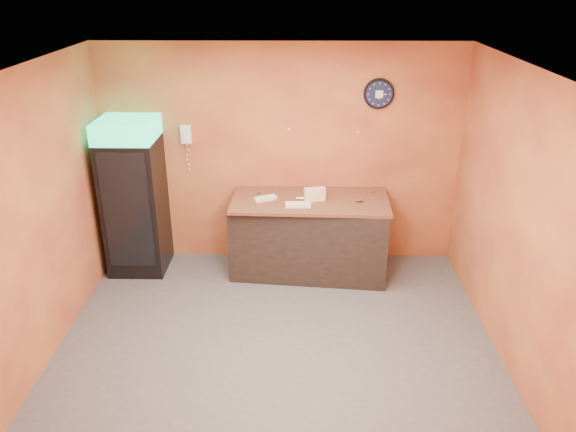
{
  "coord_description": "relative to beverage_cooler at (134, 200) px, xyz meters",
  "views": [
    {
      "loc": [
        0.18,
        -4.77,
        3.57
      ],
      "look_at": [
        0.11,
        0.6,
        1.19
      ],
      "focal_mm": 35.0,
      "sensor_mm": 36.0,
      "label": 1
    }
  ],
  "objects": [
    {
      "name": "wall_clock",
      "position": [
        2.99,
        0.36,
        1.24
      ],
      "size": [
        0.37,
        0.06,
        0.37
      ],
      "color": "black",
      "rests_on": "back_wall"
    },
    {
      "name": "prep_counter",
      "position": [
        2.18,
        -0.03,
        -0.48
      ],
      "size": [
        1.98,
        1.04,
        0.95
      ],
      "primitive_type": "cube",
      "rotation": [
        0.0,
        0.0,
        -0.1
      ],
      "color": "black",
      "rests_on": "floor"
    },
    {
      "name": "wrapped_sandwich_left",
      "position": [
        1.62,
        -0.08,
        0.06
      ],
      "size": [
        0.27,
        0.19,
        0.04
      ],
      "primitive_type": "cube",
      "rotation": [
        0.0,
        0.0,
        0.44
      ],
      "color": "silver",
      "rests_on": "butcher_paper"
    },
    {
      "name": "right_wall",
      "position": [
        4.06,
        -1.61,
        0.45
      ],
      "size": [
        0.02,
        4.0,
        2.8
      ],
      "primitive_type": "cube",
      "color": "#CD7F39",
      "rests_on": "floor"
    },
    {
      "name": "wrapped_sandwich_mid",
      "position": [
        2.03,
        -0.27,
        0.06
      ],
      "size": [
        0.3,
        0.12,
        0.04
      ],
      "primitive_type": "cube",
      "rotation": [
        0.0,
        0.0,
        0.01
      ],
      "color": "silver",
      "rests_on": "butcher_paper"
    },
    {
      "name": "ceiling",
      "position": [
        1.81,
        -1.61,
        1.85
      ],
      "size": [
        4.5,
        4.0,
        0.02
      ],
      "primitive_type": "cube",
      "color": "white",
      "rests_on": "back_wall"
    },
    {
      "name": "kitchen_tool",
      "position": [
        2.15,
        -0.03,
        0.07
      ],
      "size": [
        0.06,
        0.06,
        0.06
      ],
      "primitive_type": "cylinder",
      "color": "silver",
      "rests_on": "butcher_paper"
    },
    {
      "name": "wall_phone",
      "position": [
        0.64,
        0.34,
        0.74
      ],
      "size": [
        0.13,
        0.11,
        0.23
      ],
      "color": "white",
      "rests_on": "back_wall"
    },
    {
      "name": "floor",
      "position": [
        1.81,
        -1.61,
        -0.95
      ],
      "size": [
        4.5,
        4.5,
        0.0
      ],
      "primitive_type": "plane",
      "color": "#47474C",
      "rests_on": "ground"
    },
    {
      "name": "back_wall",
      "position": [
        1.81,
        0.39,
        0.45
      ],
      "size": [
        4.5,
        0.02,
        2.8
      ],
      "primitive_type": "cube",
      "color": "#CD7F39",
      "rests_on": "floor"
    },
    {
      "name": "wrapped_sandwich_right",
      "position": [
        1.64,
        -0.06,
        0.06
      ],
      "size": [
        0.27,
        0.2,
        0.04
      ],
      "primitive_type": "cube",
      "rotation": [
        0.0,
        0.0,
        0.45
      ],
      "color": "silver",
      "rests_on": "butcher_paper"
    },
    {
      "name": "left_wall",
      "position": [
        -0.44,
        -1.61,
        0.45
      ],
      "size": [
        0.02,
        4.0,
        2.8
      ],
      "primitive_type": "cube",
      "color": "#CD7F39",
      "rests_on": "floor"
    },
    {
      "name": "sub_roll_stack",
      "position": [
        2.23,
        -0.09,
        0.12
      ],
      "size": [
        0.26,
        0.13,
        0.16
      ],
      "rotation": [
        0.0,
        0.0,
        0.17
      ],
      "color": "beige",
      "rests_on": "butcher_paper"
    },
    {
      "name": "butcher_paper",
      "position": [
        2.18,
        -0.03,
        0.02
      ],
      "size": [
        1.95,
        1.02,
        0.04
      ],
      "primitive_type": "cube",
      "rotation": [
        0.0,
        0.0,
        -0.04
      ],
      "color": "brown",
      "rests_on": "prep_counter"
    },
    {
      "name": "beverage_cooler",
      "position": [
        0.0,
        0.0,
        0.0
      ],
      "size": [
        0.69,
        0.7,
        1.95
      ],
      "rotation": [
        0.0,
        0.0,
        -0.01
      ],
      "color": "black",
      "rests_on": "floor"
    }
  ]
}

